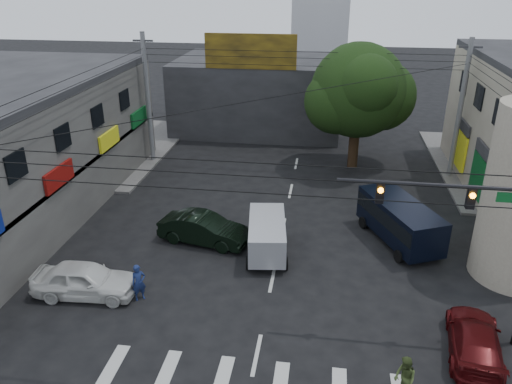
% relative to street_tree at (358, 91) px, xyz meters
% --- Properties ---
extents(ground, '(160.00, 160.00, 0.00)m').
position_rel_street_tree_xyz_m(ground, '(-4.00, -17.00, -5.47)').
color(ground, black).
rests_on(ground, ground).
extents(sidewalk_far_left, '(16.00, 16.00, 0.15)m').
position_rel_street_tree_xyz_m(sidewalk_far_left, '(-22.00, 1.00, -5.40)').
color(sidewalk_far_left, '#514F4C').
rests_on(sidewalk_far_left, ground).
extents(building_far, '(14.00, 10.00, 6.00)m').
position_rel_street_tree_xyz_m(building_far, '(-8.00, 9.00, -2.47)').
color(building_far, '#232326').
rests_on(building_far, ground).
extents(billboard, '(7.00, 0.30, 2.60)m').
position_rel_street_tree_xyz_m(billboard, '(-8.00, 4.10, 1.83)').
color(billboard, olive).
rests_on(billboard, building_far).
extents(street_tree, '(6.40, 6.40, 8.70)m').
position_rel_street_tree_xyz_m(street_tree, '(0.00, 0.00, 0.00)').
color(street_tree, black).
rests_on(street_tree, ground).
extents(traffic_gantry, '(7.10, 0.35, 7.20)m').
position_rel_street_tree_xyz_m(traffic_gantry, '(3.82, -18.00, -0.64)').
color(traffic_gantry, black).
rests_on(traffic_gantry, ground).
extents(utility_pole_far_left, '(0.32, 0.32, 9.20)m').
position_rel_street_tree_xyz_m(utility_pole_far_left, '(-14.50, -1.00, -0.87)').
color(utility_pole_far_left, '#59595B').
rests_on(utility_pole_far_left, ground).
extents(utility_pole_far_right, '(0.32, 0.32, 9.20)m').
position_rel_street_tree_xyz_m(utility_pole_far_right, '(6.50, -1.00, -0.87)').
color(utility_pole_far_right, '#59595B').
rests_on(utility_pole_far_right, ground).
extents(dark_sedan, '(3.41, 5.27, 1.53)m').
position_rel_street_tree_xyz_m(dark_sedan, '(-7.90, -12.17, -4.71)').
color(dark_sedan, black).
rests_on(dark_sedan, ground).
extents(white_compact, '(2.35, 4.69, 1.52)m').
position_rel_street_tree_xyz_m(white_compact, '(-11.84, -17.40, -4.71)').
color(white_compact, silver).
rests_on(white_compact, ground).
extents(maroon_sedan, '(3.09, 4.95, 1.28)m').
position_rel_street_tree_xyz_m(maroon_sedan, '(3.83, -18.79, -4.83)').
color(maroon_sedan, '#460A0B').
rests_on(maroon_sedan, ground).
extents(silver_minivan, '(4.61, 2.81, 1.79)m').
position_rel_street_tree_xyz_m(silver_minivan, '(-4.54, -12.81, -4.58)').
color(silver_minivan, '#A6A8AE').
rests_on(silver_minivan, ground).
extents(navy_van, '(6.94, 6.13, 2.16)m').
position_rel_street_tree_xyz_m(navy_van, '(2.02, -10.61, -4.39)').
color(navy_van, black).
rests_on(navy_van, ground).
extents(traffic_officer, '(0.98, 0.97, 1.65)m').
position_rel_street_tree_xyz_m(traffic_officer, '(-9.44, -17.34, -4.65)').
color(traffic_officer, navy).
rests_on(traffic_officer, ground).
extents(pedestrian_olive, '(1.22, 1.17, 1.61)m').
position_rel_street_tree_xyz_m(pedestrian_olive, '(1.04, -21.25, -4.67)').
color(pedestrian_olive, '#374620').
rests_on(pedestrian_olive, ground).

